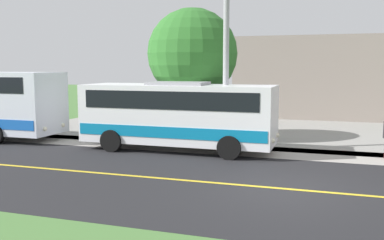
{
  "coord_description": "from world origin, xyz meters",
  "views": [
    {
      "loc": [
        12.02,
        1.19,
        3.42
      ],
      "look_at": [
        -3.5,
        -3.81,
        1.4
      ],
      "focal_mm": 40.33,
      "sensor_mm": 36.0,
      "label": 1
    }
  ],
  "objects_px": {
    "shuttle_bus_front": "(178,113)",
    "tree_curbside": "(192,54)",
    "commercial_building": "(362,77)",
    "street_light_pole": "(225,49)"
  },
  "relations": [
    {
      "from": "street_light_pole",
      "to": "commercial_building",
      "type": "relative_size",
      "value": 0.44
    },
    {
      "from": "street_light_pole",
      "to": "commercial_building",
      "type": "bearing_deg",
      "value": 159.64
    },
    {
      "from": "shuttle_bus_front",
      "to": "street_light_pole",
      "type": "bearing_deg",
      "value": 99.53
    },
    {
      "from": "shuttle_bus_front",
      "to": "commercial_building",
      "type": "bearing_deg",
      "value": 154.55
    },
    {
      "from": "shuttle_bus_front",
      "to": "tree_curbside",
      "type": "bearing_deg",
      "value": -173.79
    },
    {
      "from": "tree_curbside",
      "to": "commercial_building",
      "type": "relative_size",
      "value": 0.37
    },
    {
      "from": "shuttle_bus_front",
      "to": "tree_curbside",
      "type": "height_order",
      "value": "tree_curbside"
    },
    {
      "from": "street_light_pole",
      "to": "tree_curbside",
      "type": "bearing_deg",
      "value": -139.12
    },
    {
      "from": "shuttle_bus_front",
      "to": "tree_curbside",
      "type": "relative_size",
      "value": 1.3
    },
    {
      "from": "shuttle_bus_front",
      "to": "commercial_building",
      "type": "xyz_separation_m",
      "value": [
        -16.85,
        8.02,
        1.16
      ]
    }
  ]
}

